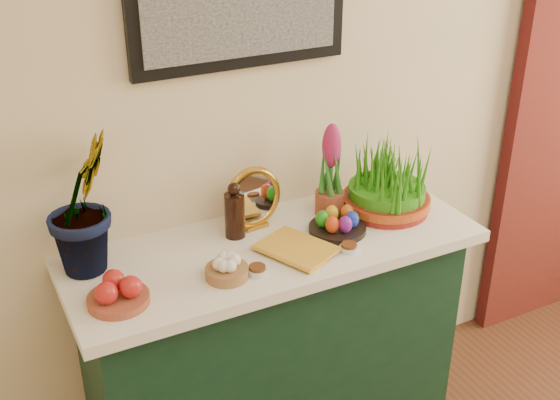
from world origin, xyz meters
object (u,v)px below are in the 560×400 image
object	(u,v)px
mirror	(253,198)
book	(280,259)
wheatgrass_sabzeh	(387,181)
hyacinth_green	(79,183)
sideboard	(274,352)

from	to	relation	value
mirror	book	distance (m)	0.28
wheatgrass_sabzeh	mirror	bearing A→B (deg)	167.08
mirror	book	xyz separation A→B (m)	(-0.03, -0.26, -0.09)
hyacinth_green	book	distance (m)	0.66
sideboard	mirror	size ratio (longest dim) A/B	5.83
mirror	book	bearing A→B (deg)	-97.21
wheatgrass_sabzeh	book	bearing A→B (deg)	-163.15
sideboard	wheatgrass_sabzeh	bearing A→B (deg)	2.79
mirror	wheatgrass_sabzeh	xyz separation A→B (m)	(0.48, -0.11, 0.01)
mirror	book	size ratio (longest dim) A/B	0.95
hyacinth_green	book	size ratio (longest dim) A/B	2.48
sideboard	wheatgrass_sabzeh	distance (m)	0.75
sideboard	hyacinth_green	bearing A→B (deg)	167.59
sideboard	book	size ratio (longest dim) A/B	5.53
sideboard	mirror	world-z (taller)	mirror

